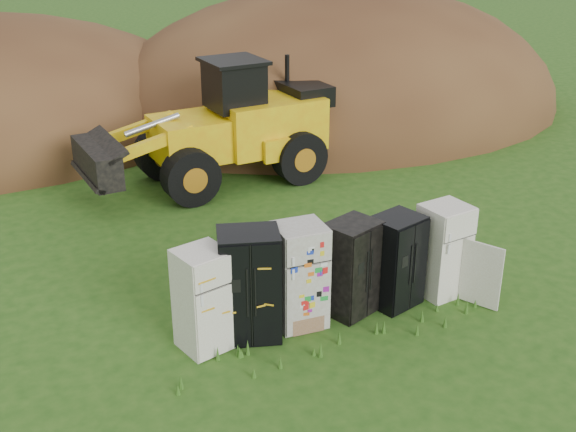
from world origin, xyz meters
The scene contains 9 objects.
ground centered at (0.00, 0.00, 0.00)m, with size 120.00×120.00×0.00m, color #234E14.
fridge_leftmost centered at (-2.36, -0.02, 0.90)m, with size 0.80×0.76×1.81m, color white, non-canonical shape.
fridge_black_side centered at (-1.54, 0.00, 0.99)m, with size 1.03×0.82×1.98m, color black, non-canonical shape.
fridge_sticker centered at (-0.58, 0.04, 0.96)m, with size 0.85×0.79×1.91m, color silver, non-canonical shape.
fridge_dark_mid centered at (0.45, 0.04, 0.89)m, with size 0.91×0.74×1.78m, color black, non-canonical shape.
fridge_black_right centered at (1.33, -0.03, 0.89)m, with size 0.89×0.74×1.77m, color black, non-canonical shape.
fridge_open_door centered at (2.36, -0.04, 0.91)m, with size 0.83×0.76×1.82m, color white, non-canonical shape.
wheel_loader centered at (0.00, 7.34, 1.64)m, with size 6.77×2.74×3.27m, color yellow, non-canonical shape.
dirt_mound_right centered at (6.38, 12.58, 0.00)m, with size 17.11×12.55×8.84m, color #432515.
Camera 1 is at (-5.15, -10.16, 6.98)m, focal length 45.00 mm.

